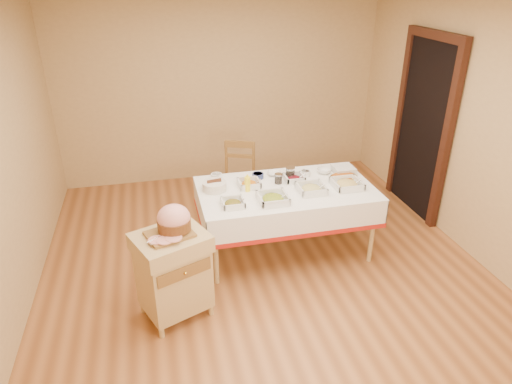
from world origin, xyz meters
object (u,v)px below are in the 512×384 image
dining_chair (238,178)px  bread_basket (214,186)px  preserve_jar_left (278,179)px  brass_platter (344,177)px  butcher_cart (173,271)px  ham_on_board (173,222)px  plate_stack (343,169)px  preserve_jar_right (290,174)px  dining_table (285,202)px  mustard_bottle (247,183)px

dining_chair → bread_basket: (-0.42, -0.88, 0.34)m
preserve_jar_left → brass_platter: preserve_jar_left is taller
butcher_cart → ham_on_board: ham_on_board is taller
preserve_jar_left → plate_stack: 0.79m
plate_stack → preserve_jar_right: bearing=-176.8°
preserve_jar_right → brass_platter: (0.57, -0.13, -0.04)m
preserve_jar_left → brass_platter: size_ratio=0.35×
dining_chair → plate_stack: dining_chair is taller
plate_stack → brass_platter: (-0.06, -0.17, -0.02)m
butcher_cart → brass_platter: bearing=23.9°
brass_platter → ham_on_board: bearing=-156.4°
brass_platter → butcher_cart: bearing=-156.1°
butcher_cart → brass_platter: (1.92, 0.85, 0.31)m
butcher_cart → preserve_jar_left: size_ratio=7.65×
bread_basket → butcher_cart: bearing=-119.7°
preserve_jar_right → dining_table: bearing=-117.8°
bread_basket → plate_stack: size_ratio=1.10×
butcher_cart → dining_chair: bearing=62.3°
dining_chair → preserve_jar_left: bearing=-73.2°
dining_table → bread_basket: bread_basket is taller
dining_chair → brass_platter: size_ratio=2.97×
mustard_bottle → brass_platter: mustard_bottle is taller
bread_basket → mustard_bottle: bearing=-16.8°
ham_on_board → mustard_bottle: (0.80, 0.77, -0.09)m
dining_chair → preserve_jar_right: bearing=-62.3°
dining_table → plate_stack: 0.80m
preserve_jar_left → mustard_bottle: (-0.36, -0.10, 0.04)m
butcher_cart → brass_platter: butcher_cart is taller
ham_on_board → brass_platter: size_ratio=1.28×
butcher_cart → ham_on_board: 0.47m
dining_table → brass_platter: brass_platter is taller
preserve_jar_left → bread_basket: size_ratio=0.43×
brass_platter → dining_chair: bearing=136.8°
butcher_cart → plate_stack: plate_stack is taller
butcher_cart → mustard_bottle: bearing=43.7°
plate_stack → dining_table: bearing=-162.0°
dining_chair → brass_platter: dining_chair is taller
dining_table → butcher_cart: (-1.24, -0.78, -0.13)m
dining_table → bread_basket: size_ratio=7.35×
dining_chair → ham_on_board: ham_on_board is taller
preserve_jar_left → dining_chair: bearing=106.8°
dining_table → preserve_jar_right: size_ratio=13.95×
dining_table → butcher_cart: size_ratio=2.21×
dining_chair → bread_basket: bearing=-115.7°
dining_chair → bread_basket: 1.03m
ham_on_board → butcher_cart: bearing=-141.9°
mustard_bottle → plate_stack: bearing=10.7°
preserve_jar_left → preserve_jar_right: size_ratio=0.82×
preserve_jar_right → bread_basket: 0.84m
plate_stack → mustard_bottle: bearing=-169.3°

